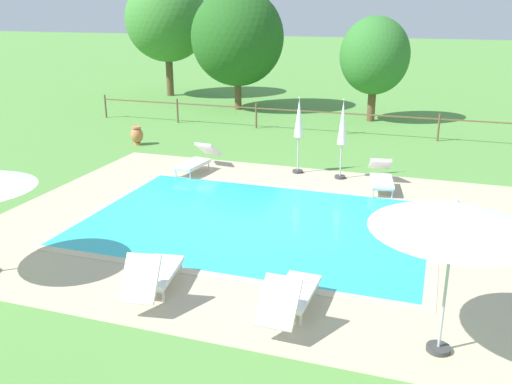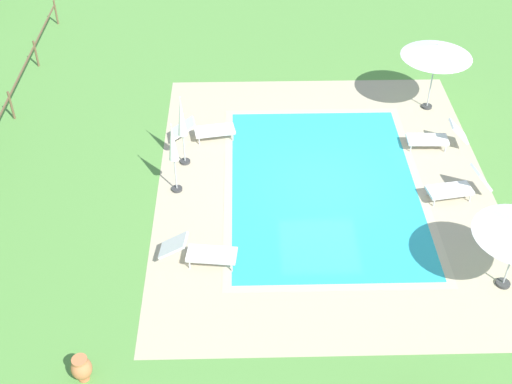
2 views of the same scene
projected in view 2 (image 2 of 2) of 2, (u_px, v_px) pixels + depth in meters
ground_plane at (324, 186)px, 20.23m from camera, size 160.00×160.00×0.00m
pool_deck_paving at (324, 186)px, 20.23m from camera, size 12.40×9.91×0.01m
swimming_pool_water at (324, 186)px, 20.23m from camera, size 7.98×5.48×0.01m
pool_coping_rim at (324, 186)px, 20.22m from camera, size 8.46×5.96×0.01m
sun_lounger_north_near_steps at (201, 252)px, 17.53m from camera, size 0.83×2.07×0.81m
sun_lounger_north_mid at (436, 137)px, 21.53m from camera, size 0.65×1.93×0.94m
sun_lounger_north_far at (206, 130)px, 21.90m from camera, size 0.94×2.11×0.78m
sun_lounger_north_end at (459, 187)px, 19.58m from camera, size 0.91×1.94×0.99m
patio_umbrella_open_foreground at (437, 51)px, 22.23m from camera, size 2.36×2.36×2.44m
patio_umbrella_closed_row_west at (173, 147)px, 19.09m from camera, size 0.32×0.32×2.35m
patio_umbrella_closed_row_mid_west at (182, 121)px, 20.15m from camera, size 0.32×0.32×2.39m
terracotta_urn_near_fence at (82, 368)px, 14.73m from camera, size 0.46×0.46×0.69m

